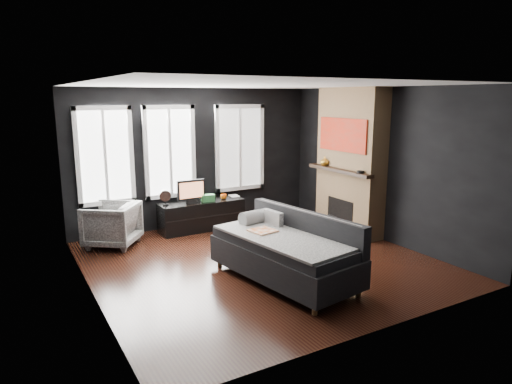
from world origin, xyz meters
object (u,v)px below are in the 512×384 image
sofa (284,248)px  media_console (202,215)px  monitor (191,190)px  mantel_vase (325,161)px  mug (224,196)px  book (230,191)px  armchair (112,222)px

sofa → media_console: size_ratio=1.35×
monitor → mantel_vase: size_ratio=3.16×
mug → book: 0.25m
mantel_vase → armchair: bearing=166.9°
media_console → mug: mug is taller
sofa → mantel_vase: 2.95m
sofa → book: size_ratio=9.16×
media_console → book: 0.77m
sofa → armchair: sofa is taller
armchair → book: size_ratio=3.45×
armchair → monitor: size_ratio=1.49×
armchair → media_console: 1.74m
mug → book: book is taller
armchair → book: (2.39, 0.23, 0.27)m
book → mug: bearing=-147.6°
armchair → mug: bearing=129.2°
armchair → media_console: armchair is taller
sofa → monitor: bearing=85.1°
mug → mantel_vase: 2.07m
monitor → mantel_vase: (2.35, -1.02, 0.50)m
sofa → mug: size_ratio=17.41×
armchair → book: armchair is taller
armchair → book: 2.41m
sofa → mug: bearing=71.9°
sofa → media_console: bearing=80.8°
armchair → mug: 2.19m
armchair → monitor: 1.57m
media_console → mantel_vase: mantel_vase is taller
mantel_vase → mug: bearing=149.4°
mug → mantel_vase: size_ratio=0.72×
mantel_vase → sofa: bearing=-139.0°
sofa → media_console: sofa is taller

